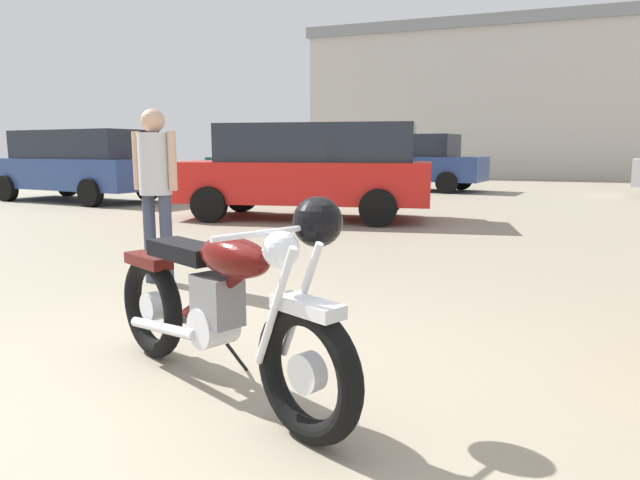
% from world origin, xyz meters
% --- Properties ---
extents(ground_plane, '(80.00, 80.00, 0.00)m').
position_xyz_m(ground_plane, '(0.00, 0.00, 0.00)').
color(ground_plane, gray).
extents(vintage_motorcycle, '(1.90, 1.05, 1.07)m').
position_xyz_m(vintage_motorcycle, '(0.17, 0.12, 0.49)').
color(vintage_motorcycle, black).
rests_on(vintage_motorcycle, ground_plane).
extents(bystander, '(0.46, 0.30, 1.66)m').
position_xyz_m(bystander, '(-1.66, 2.13, 1.02)').
color(bystander, '#383D51').
rests_on(bystander, ground_plane).
extents(pale_sedan_back, '(4.90, 2.47, 1.74)m').
position_xyz_m(pale_sedan_back, '(-2.09, 7.40, 0.94)').
color(pale_sedan_back, black).
rests_on(pale_sedan_back, ground_plane).
extents(white_estate_far, '(4.74, 2.05, 1.74)m').
position_xyz_m(white_estate_far, '(-4.68, 12.70, 0.94)').
color(white_estate_far, black).
rests_on(white_estate_far, ground_plane).
extents(dark_sedan_left, '(4.91, 2.48, 1.74)m').
position_xyz_m(dark_sedan_left, '(-8.73, 8.87, 0.94)').
color(dark_sedan_left, black).
rests_on(dark_sedan_left, ground_plane).
extents(silver_sedan_mid, '(4.91, 2.50, 1.74)m').
position_xyz_m(silver_sedan_mid, '(-1.81, 15.44, 0.94)').
color(silver_sedan_mid, black).
rests_on(silver_sedan_mid, ground_plane).
extents(industrial_building, '(20.65, 13.57, 7.02)m').
position_xyz_m(industrial_building, '(2.01, 30.20, 3.52)').
color(industrial_building, beige).
rests_on(industrial_building, ground_plane).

